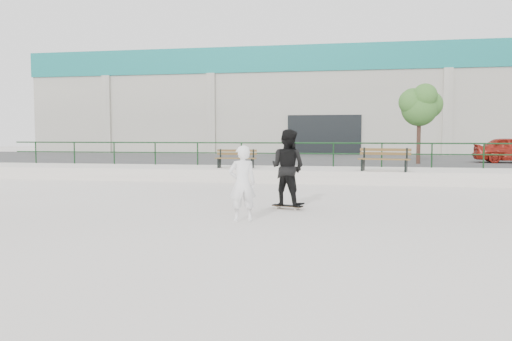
% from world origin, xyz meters
% --- Properties ---
extents(ground, '(120.00, 120.00, 0.00)m').
position_xyz_m(ground, '(0.00, 0.00, 0.00)').
color(ground, '#B9B2A9').
rests_on(ground, ground).
extents(ledge, '(30.00, 3.00, 0.50)m').
position_xyz_m(ledge, '(0.00, 9.50, 0.25)').
color(ledge, silver).
rests_on(ledge, ground).
extents(parking_strip, '(60.00, 14.00, 0.50)m').
position_xyz_m(parking_strip, '(0.00, 18.00, 0.25)').
color(parking_strip, '#363636').
rests_on(parking_strip, ground).
extents(railing, '(28.00, 0.06, 1.03)m').
position_xyz_m(railing, '(-0.00, 10.80, 1.24)').
color(railing, '#133418').
rests_on(railing, ledge).
extents(commercial_building, '(44.20, 16.33, 8.00)m').
position_xyz_m(commercial_building, '(-0.00, 31.99, 4.58)').
color(commercial_building, beige).
rests_on(commercial_building, ground).
extents(bench_left, '(1.67, 0.52, 0.76)m').
position_xyz_m(bench_left, '(-2.89, 9.25, 0.88)').
color(bench_left, brown).
rests_on(bench_left, ledge).
extents(bench_right, '(1.95, 0.91, 0.87)m').
position_xyz_m(bench_right, '(2.94, 8.47, 0.93)').
color(bench_right, brown).
rests_on(bench_right, ledge).
extents(tree, '(2.07, 1.84, 3.68)m').
position_xyz_m(tree, '(4.87, 13.61, 3.26)').
color(tree, '#492E24').
rests_on(tree, parking_strip).
extents(skateboard, '(0.80, 0.43, 0.09)m').
position_xyz_m(skateboard, '(0.12, 1.71, 0.07)').
color(skateboard, black).
rests_on(skateboard, ground).
extents(standing_skater, '(1.13, 1.02, 1.89)m').
position_xyz_m(standing_skater, '(0.12, 1.71, 1.04)').
color(standing_skater, black).
rests_on(standing_skater, skateboard).
extents(seated_skater, '(0.70, 0.59, 1.63)m').
position_xyz_m(seated_skater, '(-0.63, -0.23, 0.82)').
color(seated_skater, white).
rests_on(seated_skater, ground).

